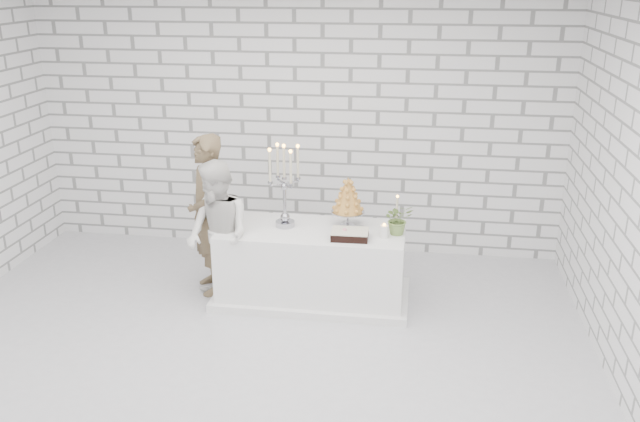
# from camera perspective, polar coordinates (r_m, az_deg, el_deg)

# --- Properties ---
(ground) EXTENTS (6.00, 5.00, 0.01)m
(ground) POSITION_cam_1_polar(r_m,az_deg,el_deg) (5.87, -6.52, -12.22)
(ground) COLOR silver
(ground) RESTS_ON ground
(wall_back) EXTENTS (6.00, 0.01, 3.00)m
(wall_back) POSITION_cam_1_polar(r_m,az_deg,el_deg) (7.59, -2.12, 7.61)
(wall_back) COLOR white
(wall_back) RESTS_ON ground
(wall_front) EXTENTS (6.00, 0.01, 3.00)m
(wall_front) POSITION_cam_1_polar(r_m,az_deg,el_deg) (3.12, -19.64, -12.37)
(wall_front) COLOR white
(wall_front) RESTS_ON ground
(cake_table) EXTENTS (1.80, 0.80, 0.75)m
(cake_table) POSITION_cam_1_polar(r_m,az_deg,el_deg) (6.60, -0.69, -4.59)
(cake_table) COLOR white
(cake_table) RESTS_ON ground
(groom) EXTENTS (0.63, 0.71, 1.64)m
(groom) POSITION_cam_1_polar(r_m,az_deg,el_deg) (6.72, -9.62, -0.34)
(groom) COLOR brown
(groom) RESTS_ON ground
(bride) EXTENTS (0.89, 0.89, 1.46)m
(bride) POSITION_cam_1_polar(r_m,az_deg,el_deg) (6.44, -8.72, -2.08)
(bride) COLOR white
(bride) RESTS_ON ground
(candelabra) EXTENTS (0.38, 0.38, 0.83)m
(candelabra) POSITION_cam_1_polar(r_m,az_deg,el_deg) (6.40, -3.07, 2.16)
(candelabra) COLOR #9899A2
(candelabra) RESTS_ON cake_table
(croquembouche) EXTENTS (0.34, 0.34, 0.50)m
(croquembouche) POSITION_cam_1_polar(r_m,az_deg,el_deg) (6.44, 2.40, 0.77)
(croquembouche) COLOR #AF7127
(croquembouche) RESTS_ON cake_table
(chocolate_cake) EXTENTS (0.35, 0.25, 0.08)m
(chocolate_cake) POSITION_cam_1_polar(r_m,az_deg,el_deg) (6.22, 2.58, -2.02)
(chocolate_cake) COLOR black
(chocolate_cake) RESTS_ON cake_table
(pillar_candle) EXTENTS (0.10, 0.10, 0.12)m
(pillar_candle) POSITION_cam_1_polar(r_m,az_deg,el_deg) (6.26, 5.51, -1.75)
(pillar_candle) COLOR white
(pillar_candle) RESTS_ON cake_table
(extra_taper) EXTENTS (0.07, 0.07, 0.32)m
(extra_taper) POSITION_cam_1_polar(r_m,az_deg,el_deg) (6.46, 6.60, -0.18)
(extra_taper) COLOR beige
(extra_taper) RESTS_ON cake_table
(flowers) EXTENTS (0.33, 0.31, 0.30)m
(flowers) POSITION_cam_1_polar(r_m,az_deg,el_deg) (6.33, 6.72, -0.69)
(flowers) COLOR #3F5E34
(flowers) RESTS_ON cake_table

